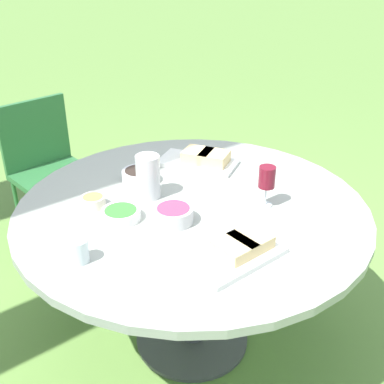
{
  "coord_description": "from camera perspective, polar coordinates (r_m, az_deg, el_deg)",
  "views": [
    {
      "loc": [
        -1.51,
        0.89,
        1.75
      ],
      "look_at": [
        0.0,
        0.0,
        0.82
      ],
      "focal_mm": 45.0,
      "sensor_mm": 36.0,
      "label": 1
    }
  ],
  "objects": [
    {
      "name": "water_pitcher",
      "position": [
        2.04,
        -5.23,
        1.85
      ],
      "size": [
        0.11,
        0.1,
        0.19
      ],
      "color": "silver",
      "rests_on": "dining_table"
    },
    {
      "name": "bowl_fries",
      "position": [
        2.03,
        -11.62,
        -1.05
      ],
      "size": [
        0.1,
        0.1,
        0.05
      ],
      "color": "beige",
      "rests_on": "dining_table"
    },
    {
      "name": "dining_table",
      "position": [
        2.06,
        -0.0,
        -3.82
      ],
      "size": [
        1.47,
        1.47,
        0.76
      ],
      "color": "#4C4C51",
      "rests_on": "ground_plane"
    },
    {
      "name": "cup_water_near",
      "position": [
        1.7,
        -13.3,
        -6.78
      ],
      "size": [
        0.07,
        0.07,
        0.09
      ],
      "color": "silver",
      "rests_on": "dining_table"
    },
    {
      "name": "bowl_salad",
      "position": [
        1.92,
        -8.43,
        -2.58
      ],
      "size": [
        0.16,
        0.16,
        0.04
      ],
      "color": "white",
      "rests_on": "dining_table"
    },
    {
      "name": "platter_charcuterie",
      "position": [
        2.35,
        1.22,
        3.9
      ],
      "size": [
        0.42,
        0.38,
        0.08
      ],
      "color": "white",
      "rests_on": "dining_table"
    },
    {
      "name": "chair_near_left",
      "position": [
        3.09,
        -16.79,
        3.43
      ],
      "size": [
        0.51,
        0.52,
        0.89
      ],
      "color": "#2D6B38",
      "rests_on": "ground_plane"
    },
    {
      "name": "wine_glass",
      "position": [
        1.97,
        8.87,
        1.59
      ],
      "size": [
        0.07,
        0.07,
        0.18
      ],
      "color": "silver",
      "rests_on": "dining_table"
    },
    {
      "name": "bowl_olives",
      "position": [
        2.2,
        -6.27,
        1.98
      ],
      "size": [
        0.16,
        0.16,
        0.06
      ],
      "color": "silver",
      "rests_on": "dining_table"
    },
    {
      "name": "bowl_dip_red",
      "position": [
        1.88,
        -2.22,
        -2.62
      ],
      "size": [
        0.16,
        0.16,
        0.06
      ],
      "color": "silver",
      "rests_on": "dining_table"
    },
    {
      "name": "platter_bread_main",
      "position": [
        1.7,
        5.53,
        -6.86
      ],
      "size": [
        0.25,
        0.37,
        0.06
      ],
      "color": "white",
      "rests_on": "dining_table"
    },
    {
      "name": "ground_plane",
      "position": [
        2.48,
        -0.0,
        -16.93
      ],
      "size": [
        40.0,
        40.0,
        0.0
      ],
      "primitive_type": "plane",
      "color": "#668E42"
    }
  ]
}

